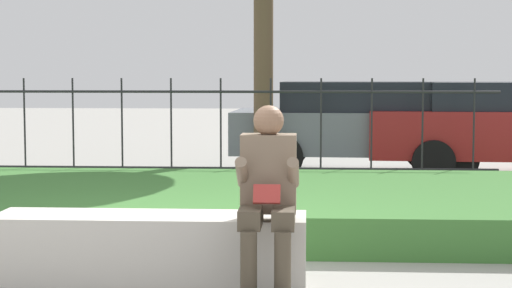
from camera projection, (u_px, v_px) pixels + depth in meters
ground_plane at (154, 280)px, 6.21m from camera, size 60.00×60.00×0.00m
stone_bench at (150, 251)px, 6.19m from camera, size 2.25×0.54×0.48m
person_seated_reader at (268, 191)px, 5.79m from camera, size 0.42×0.73×1.28m
grass_berm at (197, 205)px, 8.61m from camera, size 9.01×3.46×0.35m
iron_fence at (221, 132)px, 10.90m from camera, size 7.01×0.03×1.44m
car_parked_center at (363, 124)px, 12.74m from camera, size 3.98×2.05×1.38m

